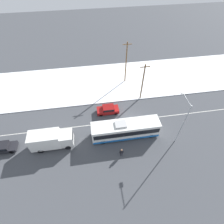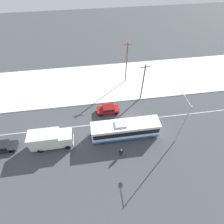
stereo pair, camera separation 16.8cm
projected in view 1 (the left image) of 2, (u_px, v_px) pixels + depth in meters
name	position (u px, v px, depth m)	size (l,w,h in m)	color
ground_plane	(130.00, 120.00, 31.70)	(120.00, 120.00, 0.00)	#424449
snow_lot	(119.00, 80.00, 39.49)	(80.00, 13.40, 0.12)	white
lane_marking_center	(130.00, 120.00, 31.70)	(60.00, 0.12, 0.00)	silver
city_bus	(125.00, 129.00, 28.43)	(11.00, 2.57, 3.19)	white
box_truck	(50.00, 139.00, 26.91)	(6.52, 2.30, 3.20)	silver
sedan_car	(108.00, 109.00, 32.46)	(4.05, 1.80, 1.46)	maroon
parked_car_near_truck	(2.00, 147.00, 27.13)	(4.08, 1.80, 1.37)	black
pedestrian_at_stop	(121.00, 152.00, 26.24)	(0.62, 0.28, 1.73)	#23232D
streetlamp	(183.00, 118.00, 25.21)	(0.36, 3.10, 8.38)	#9EA3A8
utility_pole_roadside	(143.00, 82.00, 32.57)	(1.80, 0.24, 7.91)	brown
utility_pole_snowlot	(126.00, 62.00, 35.82)	(1.80, 0.24, 9.19)	brown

